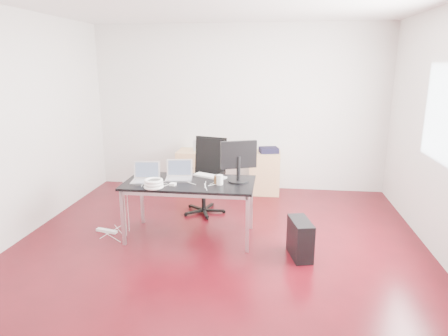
# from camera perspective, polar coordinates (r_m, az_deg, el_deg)

# --- Properties ---
(room_shell) EXTENTS (5.00, 5.00, 5.00)m
(room_shell) POSITION_cam_1_polar(r_m,az_deg,el_deg) (4.46, -0.45, 5.09)
(room_shell) COLOR #3A060C
(room_shell) RESTS_ON ground
(desk) EXTENTS (1.60, 0.80, 0.73)m
(desk) POSITION_cam_1_polar(r_m,az_deg,el_deg) (4.98, -4.94, -2.54)
(desk) COLOR black
(desk) RESTS_ON ground
(office_chair) EXTENTS (0.59, 0.61, 1.08)m
(office_chair) POSITION_cam_1_polar(r_m,az_deg,el_deg) (5.87, -2.58, -0.56)
(office_chair) COLOR black
(office_chair) RESTS_ON ground
(filing_cabinet_left) EXTENTS (0.50, 0.50, 0.70)m
(filing_cabinet_left) POSITION_cam_1_polar(r_m,az_deg,el_deg) (6.97, -4.45, -0.30)
(filing_cabinet_left) COLOR tan
(filing_cabinet_left) RESTS_ON ground
(filing_cabinet_right) EXTENTS (0.50, 0.50, 0.70)m
(filing_cabinet_right) POSITION_cam_1_polar(r_m,az_deg,el_deg) (6.83, 5.86, -0.65)
(filing_cabinet_right) COLOR tan
(filing_cabinet_right) RESTS_ON ground
(pc_tower) EXTENTS (0.30, 0.48, 0.44)m
(pc_tower) POSITION_cam_1_polar(r_m,az_deg,el_deg) (4.69, 10.82, -9.87)
(pc_tower) COLOR black
(pc_tower) RESTS_ON ground
(wastebasket) EXTENTS (0.31, 0.31, 0.28)m
(wastebasket) POSITION_cam_1_polar(r_m,az_deg,el_deg) (6.91, 4.70, -2.25)
(wastebasket) COLOR black
(wastebasket) RESTS_ON ground
(power_strip) EXTENTS (0.31, 0.13, 0.04)m
(power_strip) POSITION_cam_1_polar(r_m,az_deg,el_deg) (5.53, -16.41, -8.60)
(power_strip) COLOR white
(power_strip) RESTS_ON ground
(laptop_left) EXTENTS (0.36, 0.29, 0.23)m
(laptop_left) POSITION_cam_1_polar(r_m,az_deg,el_deg) (5.05, -11.13, -1.23)
(laptop_left) COLOR silver
(laptop_left) RESTS_ON desk
(laptop_right) EXTENTS (0.36, 0.30, 0.23)m
(laptop_right) POSITION_cam_1_polar(r_m,az_deg,el_deg) (5.09, -6.45, -0.91)
(laptop_right) COLOR silver
(laptop_right) RESTS_ON desk
(monitor) EXTENTS (0.44, 0.26, 0.51)m
(monitor) POSITION_cam_1_polar(r_m,az_deg,el_deg) (4.89, 2.10, 1.27)
(monitor) COLOR black
(monitor) RESTS_ON desk
(keyboard) EXTENTS (0.46, 0.31, 0.02)m
(keyboard) POSITION_cam_1_polar(r_m,az_deg,el_deg) (5.15, -2.04, -1.18)
(keyboard) COLOR white
(keyboard) RESTS_ON desk
(cup_white) EXTENTS (0.09, 0.09, 0.12)m
(cup_white) POSITION_cam_1_polar(r_m,az_deg,el_deg) (4.81, -0.61, -1.70)
(cup_white) COLOR white
(cup_white) RESTS_ON desk
(cup_brown) EXTENTS (0.10, 0.10, 0.10)m
(cup_brown) POSITION_cam_1_polar(r_m,az_deg,el_deg) (4.85, -1.01, -1.70)
(cup_brown) COLOR brown
(cup_brown) RESTS_ON desk
(cable_coil) EXTENTS (0.24, 0.24, 0.11)m
(cable_coil) POSITION_cam_1_polar(r_m,az_deg,el_deg) (4.76, -10.02, -2.21)
(cable_coil) COLOR white
(cable_coil) RESTS_ON desk
(power_adapter) EXTENTS (0.08, 0.08, 0.03)m
(power_adapter) POSITION_cam_1_polar(r_m,az_deg,el_deg) (4.83, -7.32, -2.31)
(power_adapter) COLOR white
(power_adapter) RESTS_ON desk
(speaker) EXTENTS (0.10, 0.09, 0.18)m
(speaker) POSITION_cam_1_polar(r_m,az_deg,el_deg) (6.84, -3.98, 3.21)
(speaker) COLOR #9E9E9E
(speaker) RESTS_ON filing_cabinet_left
(navy_garment) EXTENTS (0.35, 0.31, 0.09)m
(navy_garment) POSITION_cam_1_polar(r_m,az_deg,el_deg) (6.73, 6.41, 2.56)
(navy_garment) COLOR black
(navy_garment) RESTS_ON filing_cabinet_right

